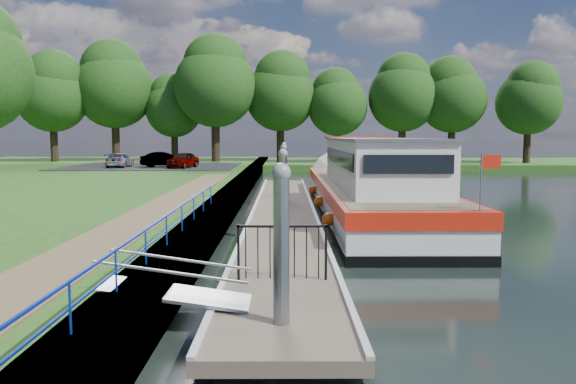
{
  "coord_description": "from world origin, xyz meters",
  "views": [
    {
      "loc": [
        0.06,
        -9.14,
        3.37
      ],
      "look_at": [
        0.17,
        10.39,
        1.4
      ],
      "focal_mm": 35.0,
      "sensor_mm": 36.0,
      "label": 1
    }
  ],
  "objects_px": {
    "barge": "(365,188)",
    "car_a": "(183,160)",
    "car_b": "(164,159)",
    "car_c": "(120,160)",
    "pontoon": "(283,216)"
  },
  "relations": [
    {
      "from": "barge",
      "to": "car_b",
      "type": "distance_m",
      "value": 24.89
    },
    {
      "from": "pontoon",
      "to": "car_a",
      "type": "distance_m",
      "value": 23.71
    },
    {
      "from": "car_a",
      "to": "car_c",
      "type": "relative_size",
      "value": 0.95
    },
    {
      "from": "barge",
      "to": "car_a",
      "type": "relative_size",
      "value": 5.81
    },
    {
      "from": "car_a",
      "to": "car_b",
      "type": "bearing_deg",
      "value": 163.36
    },
    {
      "from": "car_b",
      "to": "pontoon",
      "type": "bearing_deg",
      "value": 178.53
    },
    {
      "from": "car_a",
      "to": "barge",
      "type": "bearing_deg",
      "value": -44.62
    },
    {
      "from": "car_b",
      "to": "barge",
      "type": "bearing_deg",
      "value": -171.72
    },
    {
      "from": "pontoon",
      "to": "barge",
      "type": "relative_size",
      "value": 1.42
    },
    {
      "from": "barge",
      "to": "car_b",
      "type": "relative_size",
      "value": 5.74
    },
    {
      "from": "car_b",
      "to": "car_c",
      "type": "distance_m",
      "value": 3.61
    },
    {
      "from": "barge",
      "to": "car_a",
      "type": "bearing_deg",
      "value": 120.2
    },
    {
      "from": "car_a",
      "to": "car_c",
      "type": "xyz_separation_m",
      "value": [
        -5.32,
        1.08,
        -0.07
      ]
    },
    {
      "from": "car_c",
      "to": "car_b",
      "type": "bearing_deg",
      "value": 178.68
    },
    {
      "from": "barge",
      "to": "car_c",
      "type": "distance_m",
      "value": 27.01
    }
  ]
}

